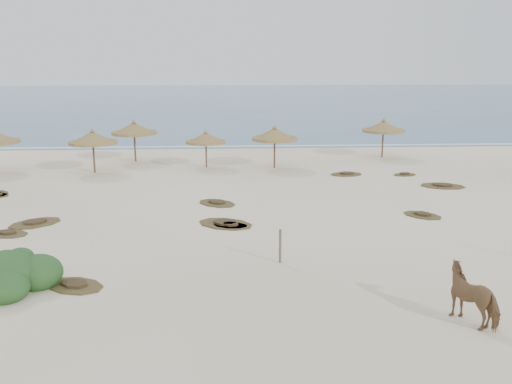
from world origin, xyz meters
TOP-DOWN VIEW (x-y plane):
  - ground at (0.00, 0.00)m, footprint 160.00×160.00m
  - ocean at (0.00, 75.00)m, footprint 200.00×100.00m
  - foam_line at (0.00, 26.00)m, footprint 70.00×0.60m
  - palapa_1 at (-8.76, 15.65)m, footprint 3.39×3.39m
  - palapa_2 at (-6.70, 19.57)m, footprint 4.04×4.04m
  - palapa_3 at (-1.51, 17.09)m, footprint 2.77×2.77m
  - palapa_4 at (3.12, 16.63)m, footprint 3.14×3.14m
  - palapa_5 at (11.55, 20.25)m, footprint 4.05×4.05m
  - horse at (6.86, -6.65)m, footprint 1.73×2.08m
  - fence_post_near at (1.76, -1.58)m, footprint 0.12×0.12m
  - bush at (-7.37, -3.54)m, footprint 3.38×2.98m
  - scrub_0 at (-9.57, 2.43)m, footprint 2.04×1.62m
  - scrub_1 at (-8.91, 3.97)m, footprint 2.81×2.71m
  - scrub_2 at (-0.02, 3.09)m, footprint 1.82×1.45m
  - scrub_3 at (-0.68, 7.12)m, footprint 2.55×2.49m
  - scrub_4 at (9.16, 4.30)m, footprint 2.18×2.19m
  - scrub_5 at (12.46, 10.38)m, footprint 2.88×2.25m
  - scrub_7 at (7.53, 14.02)m, footprint 2.24×1.63m
  - scrub_9 at (-0.25, 3.39)m, footprint 3.12×2.77m
  - scrub_10 at (11.25, 13.70)m, footprint 1.65×1.27m
  - scrub_11 at (-5.26, -3.46)m, footprint 2.46×2.13m

SIDE VIEW (x-z plane):
  - ground at x=0.00m, z-range 0.00..0.00m
  - ocean at x=0.00m, z-range 0.00..0.01m
  - foam_line at x=0.00m, z-range 0.00..0.01m
  - scrub_0 at x=-9.57m, z-range -0.03..0.13m
  - scrub_7 at x=7.53m, z-range -0.03..0.13m
  - scrub_1 at x=-8.91m, z-range -0.03..0.13m
  - scrub_2 at x=-0.02m, z-range -0.03..0.13m
  - scrub_3 at x=-0.68m, z-range -0.03..0.13m
  - scrub_4 at x=9.16m, z-range -0.03..0.13m
  - scrub_5 at x=12.46m, z-range -0.03..0.13m
  - scrub_9 at x=-0.25m, z-range -0.03..0.13m
  - scrub_10 at x=11.25m, z-range -0.03..0.13m
  - scrub_11 at x=-5.26m, z-range -0.03..0.13m
  - bush at x=-7.37m, z-range -0.26..1.25m
  - fence_post_near at x=1.76m, z-range 0.00..1.28m
  - horse at x=6.86m, z-range 0.00..1.61m
  - palapa_3 at x=-1.51m, z-range 0.70..3.26m
  - palapa_1 at x=-8.76m, z-range 0.80..3.70m
  - palapa_4 at x=3.12m, z-range 0.80..3.72m
  - palapa_5 at x=11.55m, z-range 0.81..3.75m
  - palapa_2 at x=-6.70m, z-range 0.83..3.85m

